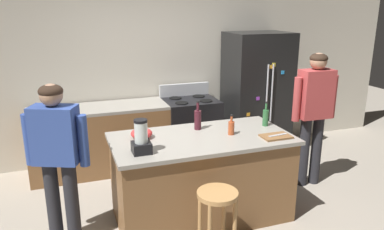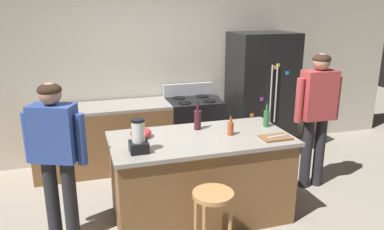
% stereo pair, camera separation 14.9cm
% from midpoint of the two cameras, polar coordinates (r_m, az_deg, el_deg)
% --- Properties ---
extents(ground_plane, '(14.00, 14.00, 0.00)m').
position_cam_midpoint_polar(ground_plane, '(4.25, 0.34, -14.97)').
color(ground_plane, '#9E9384').
extents(back_wall, '(8.00, 0.10, 2.70)m').
position_cam_midpoint_polar(back_wall, '(5.58, -6.44, 7.36)').
color(back_wall, beige).
rests_on(back_wall, ground_plane).
extents(kitchen_island, '(1.85, 0.94, 0.91)m').
position_cam_midpoint_polar(kitchen_island, '(4.03, 0.35, -9.41)').
color(kitchen_island, brown).
rests_on(kitchen_island, ground_plane).
extents(back_counter_run, '(2.00, 0.64, 0.91)m').
position_cam_midpoint_polar(back_counter_run, '(5.29, -13.62, -3.51)').
color(back_counter_run, brown).
rests_on(back_counter_run, ground_plane).
extents(refrigerator, '(0.90, 0.73, 1.84)m').
position_cam_midpoint_polar(refrigerator, '(5.75, 9.04, 3.16)').
color(refrigerator, black).
rests_on(refrigerator, ground_plane).
extents(stove_range, '(0.76, 0.65, 1.09)m').
position_cam_midpoint_polar(stove_range, '(5.49, -1.02, -2.17)').
color(stove_range, black).
rests_on(stove_range, ground_plane).
extents(person_by_island_left, '(0.58, 0.36, 1.57)m').
position_cam_midpoint_polar(person_by_island_left, '(3.63, -20.95, -5.13)').
color(person_by_island_left, '#26262B').
rests_on(person_by_island_left, ground_plane).
extents(person_by_sink_right, '(0.59, 0.24, 1.68)m').
position_cam_midpoint_polar(person_by_sink_right, '(4.78, 17.23, 1.14)').
color(person_by_sink_right, '#26262B').
rests_on(person_by_sink_right, ground_plane).
extents(bar_stool, '(0.36, 0.36, 0.67)m').
position_cam_midpoint_polar(bar_stool, '(3.37, 2.56, -13.85)').
color(bar_stool, '#B7844C').
rests_on(bar_stool, ground_plane).
extents(blender_appliance, '(0.17, 0.17, 0.32)m').
position_cam_midpoint_polar(blender_appliance, '(3.45, -8.97, -3.64)').
color(blender_appliance, black).
rests_on(blender_appliance, kitchen_island).
extents(bottle_cooking_sauce, '(0.06, 0.06, 0.22)m').
position_cam_midpoint_polar(bottle_cooking_sauce, '(3.91, 4.90, -1.89)').
color(bottle_cooking_sauce, '#B24C26').
rests_on(bottle_cooking_sauce, kitchen_island).
extents(bottle_wine, '(0.08, 0.08, 0.32)m').
position_cam_midpoint_polar(bottle_wine, '(4.05, -0.18, -0.62)').
color(bottle_wine, '#471923').
rests_on(bottle_wine, kitchen_island).
extents(bottle_olive_oil, '(0.07, 0.07, 0.28)m').
position_cam_midpoint_polar(bottle_olive_oil, '(4.25, 10.14, -0.31)').
color(bottle_olive_oil, '#2D6638').
rests_on(bottle_olive_oil, kitchen_island).
extents(mixing_bowl, '(0.22, 0.22, 0.10)m').
position_cam_midpoint_polar(mixing_bowl, '(3.85, -8.78, -2.78)').
color(mixing_bowl, red).
rests_on(mixing_bowl, kitchen_island).
extents(cutting_board, '(0.30, 0.20, 0.02)m').
position_cam_midpoint_polar(cutting_board, '(3.92, 11.58, -3.22)').
color(cutting_board, brown).
rests_on(cutting_board, kitchen_island).
extents(chef_knife, '(0.22, 0.06, 0.01)m').
position_cam_midpoint_polar(chef_knife, '(3.92, 11.85, -3.00)').
color(chef_knife, '#B7BABF').
rests_on(chef_knife, cutting_board).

